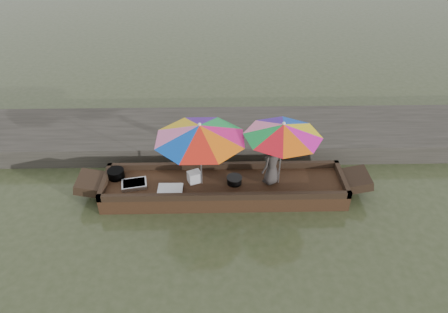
{
  "coord_description": "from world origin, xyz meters",
  "views": [
    {
      "loc": [
        -0.15,
        -6.94,
        5.96
      ],
      "look_at": [
        0.0,
        0.1,
        1.0
      ],
      "focal_mm": 32.0,
      "sensor_mm": 36.0,
      "label": 1
    }
  ],
  "objects_px": {
    "charcoal_grill": "(234,180)",
    "tray_crayfish": "(134,184)",
    "umbrella_bow": "(201,155)",
    "umbrella_stern": "(281,154)",
    "supply_bag": "(194,177)",
    "boat_hull": "(224,189)",
    "vendor": "(272,163)",
    "tray_scallop": "(170,189)",
    "cooking_pot": "(116,174)"
  },
  "relations": [
    {
      "from": "cooking_pot",
      "to": "vendor",
      "type": "bearing_deg",
      "value": -3.79
    },
    {
      "from": "boat_hull",
      "to": "vendor",
      "type": "height_order",
      "value": "vendor"
    },
    {
      "from": "cooking_pot",
      "to": "vendor",
      "type": "relative_size",
      "value": 0.36
    },
    {
      "from": "charcoal_grill",
      "to": "supply_bag",
      "type": "distance_m",
      "value": 0.89
    },
    {
      "from": "boat_hull",
      "to": "umbrella_bow",
      "type": "relative_size",
      "value": 2.75
    },
    {
      "from": "charcoal_grill",
      "to": "vendor",
      "type": "distance_m",
      "value": 0.92
    },
    {
      "from": "tray_crayfish",
      "to": "supply_bag",
      "type": "xyz_separation_m",
      "value": [
        1.33,
        0.13,
        0.09
      ]
    },
    {
      "from": "vendor",
      "to": "umbrella_bow",
      "type": "height_order",
      "value": "umbrella_bow"
    },
    {
      "from": "cooking_pot",
      "to": "umbrella_stern",
      "type": "height_order",
      "value": "umbrella_stern"
    },
    {
      "from": "cooking_pot",
      "to": "boat_hull",
      "type": "bearing_deg",
      "value": -5.94
    },
    {
      "from": "tray_scallop",
      "to": "umbrella_stern",
      "type": "xyz_separation_m",
      "value": [
        2.39,
        0.24,
        0.74
      ]
    },
    {
      "from": "umbrella_bow",
      "to": "umbrella_stern",
      "type": "height_order",
      "value": "same"
    },
    {
      "from": "boat_hull",
      "to": "umbrella_bow",
      "type": "distance_m",
      "value": 1.07
    },
    {
      "from": "tray_scallop",
      "to": "umbrella_stern",
      "type": "bearing_deg",
      "value": 5.73
    },
    {
      "from": "umbrella_stern",
      "to": "cooking_pot",
      "type": "bearing_deg",
      "value": 176.02
    },
    {
      "from": "tray_scallop",
      "to": "boat_hull",
      "type": "bearing_deg",
      "value": 11.51
    },
    {
      "from": "cooking_pot",
      "to": "tray_scallop",
      "type": "xyz_separation_m",
      "value": [
        1.27,
        -0.49,
        -0.07
      ]
    },
    {
      "from": "tray_crayfish",
      "to": "umbrella_bow",
      "type": "relative_size",
      "value": 0.28
    },
    {
      "from": "tray_crayfish",
      "to": "vendor",
      "type": "distance_m",
      "value": 3.06
    },
    {
      "from": "boat_hull",
      "to": "tray_scallop",
      "type": "xyz_separation_m",
      "value": [
        -1.18,
        -0.24,
        0.21
      ]
    },
    {
      "from": "tray_scallop",
      "to": "charcoal_grill",
      "type": "relative_size",
      "value": 1.67
    },
    {
      "from": "supply_bag",
      "to": "vendor",
      "type": "distance_m",
      "value": 1.74
    },
    {
      "from": "tray_crayfish",
      "to": "umbrella_stern",
      "type": "relative_size",
      "value": 0.33
    },
    {
      "from": "boat_hull",
      "to": "umbrella_stern",
      "type": "bearing_deg",
      "value": 0.0
    },
    {
      "from": "boat_hull",
      "to": "cooking_pot",
      "type": "distance_m",
      "value": 2.47
    },
    {
      "from": "charcoal_grill",
      "to": "umbrella_bow",
      "type": "relative_size",
      "value": 0.17
    },
    {
      "from": "cooking_pot",
      "to": "supply_bag",
      "type": "xyz_separation_m",
      "value": [
        1.78,
        -0.19,
        0.03
      ]
    },
    {
      "from": "vendor",
      "to": "umbrella_stern",
      "type": "bearing_deg",
      "value": 127.81
    },
    {
      "from": "boat_hull",
      "to": "tray_scallop",
      "type": "bearing_deg",
      "value": -168.49
    },
    {
      "from": "charcoal_grill",
      "to": "tray_crayfish",
      "type": "bearing_deg",
      "value": -178.78
    },
    {
      "from": "cooking_pot",
      "to": "tray_crayfish",
      "type": "bearing_deg",
      "value": -34.73
    },
    {
      "from": "supply_bag",
      "to": "umbrella_bow",
      "type": "relative_size",
      "value": 0.14
    },
    {
      "from": "tray_crayfish",
      "to": "charcoal_grill",
      "type": "distance_m",
      "value": 2.21
    },
    {
      "from": "umbrella_bow",
      "to": "umbrella_stern",
      "type": "distance_m",
      "value": 1.71
    },
    {
      "from": "supply_bag",
      "to": "umbrella_stern",
      "type": "xyz_separation_m",
      "value": [
        1.87,
        -0.06,
        0.65
      ]
    },
    {
      "from": "cooking_pot",
      "to": "umbrella_bow",
      "type": "relative_size",
      "value": 0.19
    },
    {
      "from": "vendor",
      "to": "boat_hull",
      "type": "bearing_deg",
      "value": -43.09
    },
    {
      "from": "umbrella_bow",
      "to": "supply_bag",
      "type": "bearing_deg",
      "value": 158.65
    },
    {
      "from": "cooking_pot",
      "to": "tray_scallop",
      "type": "distance_m",
      "value": 1.36
    },
    {
      "from": "boat_hull",
      "to": "tray_crayfish",
      "type": "height_order",
      "value": "tray_crayfish"
    },
    {
      "from": "vendor",
      "to": "charcoal_grill",
      "type": "bearing_deg",
      "value": -41.7
    },
    {
      "from": "tray_crayfish",
      "to": "charcoal_grill",
      "type": "xyz_separation_m",
      "value": [
        2.21,
        0.05,
        0.03
      ]
    },
    {
      "from": "cooking_pot",
      "to": "vendor",
      "type": "xyz_separation_m",
      "value": [
        3.48,
        -0.23,
        0.42
      ]
    },
    {
      "from": "tray_crayfish",
      "to": "supply_bag",
      "type": "distance_m",
      "value": 1.33
    },
    {
      "from": "tray_crayfish",
      "to": "charcoal_grill",
      "type": "height_order",
      "value": "charcoal_grill"
    },
    {
      "from": "charcoal_grill",
      "to": "umbrella_bow",
      "type": "distance_m",
      "value": 1.01
    },
    {
      "from": "boat_hull",
      "to": "umbrella_stern",
      "type": "height_order",
      "value": "umbrella_stern"
    },
    {
      "from": "tray_crayfish",
      "to": "supply_bag",
      "type": "height_order",
      "value": "supply_bag"
    },
    {
      "from": "boat_hull",
      "to": "tray_crayfish",
      "type": "distance_m",
      "value": 2.0
    },
    {
      "from": "umbrella_stern",
      "to": "boat_hull",
      "type": "bearing_deg",
      "value": 180.0
    }
  ]
}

